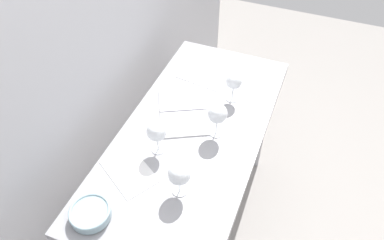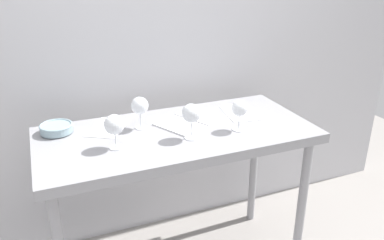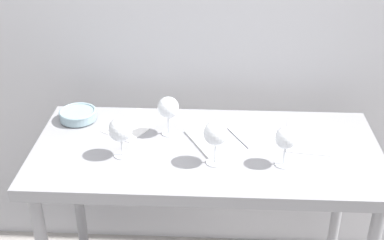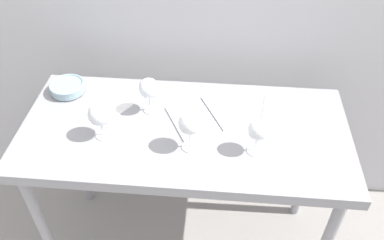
{
  "view_description": "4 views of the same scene",
  "coord_description": "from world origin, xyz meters",
  "views": [
    {
      "loc": [
        -1.12,
        -0.45,
        2.21
      ],
      "look_at": [
        -0.01,
        -0.01,
        0.99
      ],
      "focal_mm": 34.64,
      "sensor_mm": 36.0,
      "label": 1
    },
    {
      "loc": [
        -0.62,
        -1.72,
        1.72
      ],
      "look_at": [
        0.07,
        -0.04,
        0.96
      ],
      "focal_mm": 36.58,
      "sensor_mm": 36.0,
      "label": 2
    },
    {
      "loc": [
        0.03,
        -1.79,
        2.01
      ],
      "look_at": [
        -0.06,
        0.05,
        0.99
      ],
      "focal_mm": 48.87,
      "sensor_mm": 36.0,
      "label": 3
    },
    {
      "loc": [
        0.14,
        -1.24,
        2.06
      ],
      "look_at": [
        0.03,
        -0.02,
        0.96
      ],
      "focal_mm": 37.4,
      "sensor_mm": 36.0,
      "label": 4
    }
  ],
  "objects": [
    {
      "name": "wine_glass_near_center",
      "position": [
        0.03,
        -0.12,
        1.03
      ],
      "size": [
        0.09,
        0.09,
        0.18
      ],
      "color": "white",
      "rests_on": "steel_counter"
    },
    {
      "name": "tasting_bowl",
      "position": [
        -0.57,
        0.19,
        0.93
      ],
      "size": [
        0.16,
        0.16,
        0.05
      ],
      "color": "#4C4C4C",
      "rests_on": "steel_counter"
    },
    {
      "name": "wine_glass_far_left",
      "position": [
        -0.16,
        0.1,
        1.02
      ],
      "size": [
        0.09,
        0.09,
        0.17
      ],
      "color": "white",
      "rests_on": "steel_counter"
    },
    {
      "name": "open_notebook",
      "position": [
        0.11,
        0.08,
        0.9
      ],
      "size": [
        0.42,
        0.37,
        0.01
      ],
      "rotation": [
        0.0,
        0.0,
        0.48
      ],
      "color": "white",
      "rests_on": "steel_counter"
    },
    {
      "name": "wine_glass_near_left",
      "position": [
        -0.33,
        -0.08,
        1.01
      ],
      "size": [
        0.09,
        0.09,
        0.16
      ],
      "color": "white",
      "rests_on": "steel_counter"
    },
    {
      "name": "steel_counter",
      "position": [
        0.0,
        -0.01,
        0.79
      ],
      "size": [
        1.4,
        0.65,
        0.9
      ],
      "color": "#929297",
      "rests_on": "ground_plane"
    },
    {
      "name": "tasting_sheet_upper",
      "position": [
        0.42,
        0.09,
        0.9
      ],
      "size": [
        0.21,
        0.29,
        0.0
      ],
      "primitive_type": "cube",
      "rotation": [
        0.0,
        0.0,
        -0.14
      ],
      "color": "white",
      "rests_on": "steel_counter"
    },
    {
      "name": "ground_plane",
      "position": [
        0.0,
        0.0,
        0.0
      ],
      "size": [
        6.0,
        6.0,
        0.0
      ],
      "primitive_type": "plane",
      "color": "gray"
    },
    {
      "name": "tasting_sheet_lower",
      "position": [
        -0.32,
        0.16,
        0.9
      ],
      "size": [
        0.27,
        0.3,
        0.0
      ],
      "primitive_type": "cube",
      "rotation": [
        0.0,
        0.0,
        -0.55
      ],
      "color": "white",
      "rests_on": "steel_counter"
    },
    {
      "name": "wine_glass_near_right",
      "position": [
        0.3,
        -0.12,
        1.01
      ],
      "size": [
        0.08,
        0.08,
        0.16
      ],
      "color": "white",
      "rests_on": "steel_counter"
    },
    {
      "name": "back_wall",
      "position": [
        0.0,
        0.49,
        1.3
      ],
      "size": [
        3.8,
        0.04,
        2.6
      ],
      "primitive_type": "cube",
      "color": "silver",
      "rests_on": "ground_plane"
    }
  ]
}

